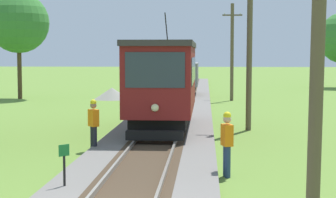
{
  "coord_description": "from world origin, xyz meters",
  "views": [
    {
      "loc": [
        1.75,
        -9.63,
        3.34
      ],
      "look_at": [
        0.23,
        12.88,
        1.48
      ],
      "focal_mm": 58.93,
      "sensor_mm": 36.0,
      "label": 1
    }
  ],
  "objects_px": {
    "track_worker": "(227,141)",
    "tree_left_far": "(19,23)",
    "red_tram": "(164,81)",
    "freight_car": "(182,77)",
    "utility_pole_near_tram": "(250,35)",
    "utility_pole_mid": "(232,51)",
    "gravel_pile": "(112,93)",
    "trackside_signal_marker": "(64,166)",
    "second_worker": "(94,123)"
  },
  "relations": [
    {
      "from": "utility_pole_mid",
      "to": "gravel_pile",
      "type": "bearing_deg",
      "value": 177.09
    },
    {
      "from": "utility_pole_mid",
      "to": "trackside_signal_marker",
      "type": "height_order",
      "value": "utility_pole_mid"
    },
    {
      "from": "utility_pole_near_tram",
      "to": "trackside_signal_marker",
      "type": "relative_size",
      "value": 6.87
    },
    {
      "from": "utility_pole_near_tram",
      "to": "track_worker",
      "type": "height_order",
      "value": "utility_pole_near_tram"
    },
    {
      "from": "gravel_pile",
      "to": "tree_left_far",
      "type": "bearing_deg",
      "value": 179.65
    },
    {
      "from": "freight_car",
      "to": "gravel_pile",
      "type": "distance_m",
      "value": 5.76
    },
    {
      "from": "freight_car",
      "to": "red_tram",
      "type": "bearing_deg",
      "value": -89.99
    },
    {
      "from": "track_worker",
      "to": "second_worker",
      "type": "xyz_separation_m",
      "value": [
        -4.4,
        3.69,
        0.0
      ]
    },
    {
      "from": "utility_pole_mid",
      "to": "tree_left_far",
      "type": "bearing_deg",
      "value": 178.22
    },
    {
      "from": "red_tram",
      "to": "trackside_signal_marker",
      "type": "relative_size",
      "value": 7.24
    },
    {
      "from": "tree_left_far",
      "to": "red_tram",
      "type": "bearing_deg",
      "value": -54.47
    },
    {
      "from": "freight_car",
      "to": "trackside_signal_marker",
      "type": "distance_m",
      "value": 29.58
    },
    {
      "from": "trackside_signal_marker",
      "to": "red_tram",
      "type": "bearing_deg",
      "value": 81.16
    },
    {
      "from": "red_tram",
      "to": "freight_car",
      "type": "height_order",
      "value": "red_tram"
    },
    {
      "from": "second_worker",
      "to": "utility_pole_mid",
      "type": "bearing_deg",
      "value": 34.91
    },
    {
      "from": "utility_pole_mid",
      "to": "second_worker",
      "type": "relative_size",
      "value": 3.85
    },
    {
      "from": "gravel_pile",
      "to": "track_worker",
      "type": "distance_m",
      "value": 26.07
    },
    {
      "from": "red_tram",
      "to": "gravel_pile",
      "type": "distance_m",
      "value": 17.5
    },
    {
      "from": "red_tram",
      "to": "tree_left_far",
      "type": "relative_size",
      "value": 1.09
    },
    {
      "from": "track_worker",
      "to": "trackside_signal_marker",
      "type": "bearing_deg",
      "value": 9.7
    },
    {
      "from": "utility_pole_near_tram",
      "to": "tree_left_far",
      "type": "distance_m",
      "value": 22.3
    },
    {
      "from": "freight_car",
      "to": "trackside_signal_marker",
      "type": "xyz_separation_m",
      "value": [
        -1.6,
        -29.52,
        -0.89
      ]
    },
    {
      "from": "utility_pole_near_tram",
      "to": "second_worker",
      "type": "distance_m",
      "value": 8.48
    },
    {
      "from": "utility_pole_near_tram",
      "to": "track_worker",
      "type": "bearing_deg",
      "value": -98.07
    },
    {
      "from": "tree_left_far",
      "to": "track_worker",
      "type": "bearing_deg",
      "value": -60.32
    },
    {
      "from": "gravel_pile",
      "to": "track_worker",
      "type": "bearing_deg",
      "value": -73.52
    },
    {
      "from": "red_tram",
      "to": "track_worker",
      "type": "relative_size",
      "value": 4.79
    },
    {
      "from": "second_worker",
      "to": "tree_left_far",
      "type": "bearing_deg",
      "value": 74.99
    },
    {
      "from": "utility_pole_near_tram",
      "to": "trackside_signal_marker",
      "type": "xyz_separation_m",
      "value": [
        -5.24,
        -11.12,
        -3.48
      ]
    },
    {
      "from": "utility_pole_near_tram",
      "to": "utility_pole_mid",
      "type": "relative_size",
      "value": 1.18
    },
    {
      "from": "freight_car",
      "to": "gravel_pile",
      "type": "bearing_deg",
      "value": -153.32
    },
    {
      "from": "second_worker",
      "to": "utility_pole_near_tram",
      "type": "bearing_deg",
      "value": 3.84
    },
    {
      "from": "second_worker",
      "to": "tree_left_far",
      "type": "height_order",
      "value": "tree_left_far"
    },
    {
      "from": "utility_pole_mid",
      "to": "gravel_pile",
      "type": "xyz_separation_m",
      "value": [
        -8.69,
        0.44,
        -3.1
      ]
    },
    {
      "from": "red_tram",
      "to": "utility_pole_near_tram",
      "type": "height_order",
      "value": "utility_pole_near_tram"
    },
    {
      "from": "utility_pole_near_tram",
      "to": "gravel_pile",
      "type": "bearing_deg",
      "value": 118.69
    },
    {
      "from": "utility_pole_near_tram",
      "to": "track_worker",
      "type": "relative_size",
      "value": 4.54
    },
    {
      "from": "utility_pole_near_tram",
      "to": "trackside_signal_marker",
      "type": "bearing_deg",
      "value": -115.23
    },
    {
      "from": "trackside_signal_marker",
      "to": "track_worker",
      "type": "xyz_separation_m",
      "value": [
        3.95,
        2.0,
        0.32
      ]
    },
    {
      "from": "red_tram",
      "to": "tree_left_far",
      "type": "distance_m",
      "value": 20.8
    },
    {
      "from": "trackside_signal_marker",
      "to": "second_worker",
      "type": "height_order",
      "value": "second_worker"
    },
    {
      "from": "freight_car",
      "to": "track_worker",
      "type": "distance_m",
      "value": 27.63
    },
    {
      "from": "utility_pole_mid",
      "to": "tree_left_far",
      "type": "xyz_separation_m",
      "value": [
        -15.56,
        0.48,
        2.05
      ]
    },
    {
      "from": "freight_car",
      "to": "utility_pole_near_tram",
      "type": "bearing_deg",
      "value": -78.82
    },
    {
      "from": "track_worker",
      "to": "tree_left_far",
      "type": "relative_size",
      "value": 0.23
    },
    {
      "from": "freight_car",
      "to": "utility_pole_near_tram",
      "type": "distance_m",
      "value": 18.94
    },
    {
      "from": "utility_pole_near_tram",
      "to": "utility_pole_mid",
      "type": "distance_m",
      "value": 15.44
    },
    {
      "from": "gravel_pile",
      "to": "utility_pole_near_tram",
      "type": "bearing_deg",
      "value": -61.31
    },
    {
      "from": "utility_pole_mid",
      "to": "red_tram",
      "type": "bearing_deg",
      "value": -102.63
    },
    {
      "from": "red_tram",
      "to": "utility_pole_mid",
      "type": "distance_m",
      "value": 16.67
    }
  ]
}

